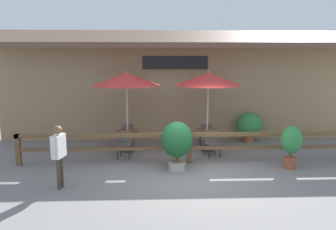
{
  "coord_description": "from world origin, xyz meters",
  "views": [
    {
      "loc": [
        -1.04,
        -8.54,
        3.19
      ],
      "look_at": [
        -0.64,
        1.5,
        1.42
      ],
      "focal_mm": 35.0,
      "sensor_mm": 36.0,
      "label": 1
    }
  ],
  "objects_px": {
    "dining_table_near": "(128,135)",
    "patio_umbrella_near": "(126,79)",
    "potted_plant_tall_tropical": "(177,142)",
    "patio_umbrella_middle": "(208,79)",
    "potted_plant_entrance_palm": "(291,143)",
    "dining_table_middle": "(207,135)",
    "chair_middle_wallside": "(205,134)",
    "chair_middle_streetside": "(212,142)",
    "pedestrian": "(59,148)",
    "potted_plant_corner_fern": "(249,125)",
    "chair_near_streetside": "(125,143)",
    "chair_near_wallside": "(128,134)"
  },
  "relations": [
    {
      "from": "chair_middle_streetside",
      "to": "chair_near_streetside",
      "type": "bearing_deg",
      "value": 168.92
    },
    {
      "from": "dining_table_near",
      "to": "chair_middle_wallside",
      "type": "xyz_separation_m",
      "value": [
        2.76,
        0.58,
        -0.1
      ]
    },
    {
      "from": "dining_table_near",
      "to": "potted_plant_tall_tropical",
      "type": "height_order",
      "value": "potted_plant_tall_tropical"
    },
    {
      "from": "potted_plant_entrance_palm",
      "to": "pedestrian",
      "type": "distance_m",
      "value": 6.4
    },
    {
      "from": "chair_near_wallside",
      "to": "potted_plant_tall_tropical",
      "type": "distance_m",
      "value": 3.03
    },
    {
      "from": "chair_near_streetside",
      "to": "potted_plant_entrance_palm",
      "type": "height_order",
      "value": "potted_plant_entrance_palm"
    },
    {
      "from": "chair_near_wallside",
      "to": "potted_plant_entrance_palm",
      "type": "bearing_deg",
      "value": 148.09
    },
    {
      "from": "chair_near_streetside",
      "to": "chair_middle_streetside",
      "type": "xyz_separation_m",
      "value": [
        2.83,
        0.02,
        0.0
      ]
    },
    {
      "from": "pedestrian",
      "to": "dining_table_near",
      "type": "bearing_deg",
      "value": 167.26
    },
    {
      "from": "chair_middle_wallside",
      "to": "chair_near_wallside",
      "type": "bearing_deg",
      "value": -3.01
    },
    {
      "from": "patio_umbrella_near",
      "to": "dining_table_near",
      "type": "height_order",
      "value": "patio_umbrella_near"
    },
    {
      "from": "patio_umbrella_near",
      "to": "potted_plant_entrance_palm",
      "type": "height_order",
      "value": "patio_umbrella_near"
    },
    {
      "from": "dining_table_near",
      "to": "chair_near_streetside",
      "type": "relative_size",
      "value": 0.96
    },
    {
      "from": "chair_near_wallside",
      "to": "chair_middle_streetside",
      "type": "bearing_deg",
      "value": 151.24
    },
    {
      "from": "dining_table_near",
      "to": "chair_middle_streetside",
      "type": "relative_size",
      "value": 0.96
    },
    {
      "from": "dining_table_near",
      "to": "potted_plant_entrance_palm",
      "type": "height_order",
      "value": "potted_plant_entrance_palm"
    },
    {
      "from": "dining_table_near",
      "to": "potted_plant_corner_fern",
      "type": "relative_size",
      "value": 0.72
    },
    {
      "from": "dining_table_near",
      "to": "chair_middle_wallside",
      "type": "distance_m",
      "value": 2.82
    },
    {
      "from": "patio_umbrella_middle",
      "to": "potted_plant_corner_fern",
      "type": "relative_size",
      "value": 2.42
    },
    {
      "from": "pedestrian",
      "to": "chair_middle_streetside",
      "type": "bearing_deg",
      "value": 132.25
    },
    {
      "from": "chair_middle_wallside",
      "to": "potted_plant_tall_tropical",
      "type": "distance_m",
      "value": 2.77
    },
    {
      "from": "dining_table_near",
      "to": "dining_table_middle",
      "type": "relative_size",
      "value": 1.0
    },
    {
      "from": "potted_plant_entrance_palm",
      "to": "potted_plant_corner_fern",
      "type": "relative_size",
      "value": 1.11
    },
    {
      "from": "patio_umbrella_middle",
      "to": "potted_plant_entrance_palm",
      "type": "height_order",
      "value": "patio_umbrella_middle"
    },
    {
      "from": "chair_middle_wallside",
      "to": "chair_middle_streetside",
      "type": "bearing_deg",
      "value": 90.01
    },
    {
      "from": "chair_near_streetside",
      "to": "chair_middle_streetside",
      "type": "bearing_deg",
      "value": 8.77
    },
    {
      "from": "chair_near_streetside",
      "to": "pedestrian",
      "type": "height_order",
      "value": "pedestrian"
    },
    {
      "from": "chair_middle_streetside",
      "to": "pedestrian",
      "type": "height_order",
      "value": "pedestrian"
    },
    {
      "from": "chair_middle_wallside",
      "to": "pedestrian",
      "type": "bearing_deg",
      "value": 40.53
    },
    {
      "from": "potted_plant_tall_tropical",
      "to": "potted_plant_corner_fern",
      "type": "height_order",
      "value": "potted_plant_tall_tropical"
    },
    {
      "from": "potted_plant_corner_fern",
      "to": "pedestrian",
      "type": "relative_size",
      "value": 0.72
    },
    {
      "from": "patio_umbrella_near",
      "to": "chair_middle_streetside",
      "type": "xyz_separation_m",
      "value": [
        2.79,
        -0.64,
        -2.02
      ]
    },
    {
      "from": "potted_plant_tall_tropical",
      "to": "patio_umbrella_middle",
      "type": "bearing_deg",
      "value": 57.92
    },
    {
      "from": "potted_plant_entrance_palm",
      "to": "pedestrian",
      "type": "relative_size",
      "value": 0.8
    },
    {
      "from": "potted_plant_entrance_palm",
      "to": "potted_plant_corner_fern",
      "type": "distance_m",
      "value": 3.1
    },
    {
      "from": "patio_umbrella_near",
      "to": "pedestrian",
      "type": "bearing_deg",
      "value": -113.98
    },
    {
      "from": "chair_middle_wallside",
      "to": "pedestrian",
      "type": "relative_size",
      "value": 0.54
    },
    {
      "from": "chair_middle_wallside",
      "to": "potted_plant_tall_tropical",
      "type": "bearing_deg",
      "value": 62.73
    },
    {
      "from": "chair_near_wallside",
      "to": "patio_umbrella_middle",
      "type": "bearing_deg",
      "value": 161.88
    },
    {
      "from": "patio_umbrella_middle",
      "to": "pedestrian",
      "type": "relative_size",
      "value": 1.73
    },
    {
      "from": "dining_table_near",
      "to": "chair_middle_streetside",
      "type": "distance_m",
      "value": 2.86
    },
    {
      "from": "chair_near_wallside",
      "to": "dining_table_middle",
      "type": "distance_m",
      "value": 2.86
    },
    {
      "from": "patio_umbrella_middle",
      "to": "chair_middle_wallside",
      "type": "relative_size",
      "value": 3.23
    },
    {
      "from": "dining_table_near",
      "to": "chair_near_streetside",
      "type": "height_order",
      "value": "chair_near_streetside"
    },
    {
      "from": "chair_near_streetside",
      "to": "potted_plant_entrance_palm",
      "type": "bearing_deg",
      "value": -6.14
    },
    {
      "from": "potted_plant_corner_fern",
      "to": "potted_plant_tall_tropical",
      "type": "bearing_deg",
      "value": -134.29
    },
    {
      "from": "potted_plant_tall_tropical",
      "to": "potted_plant_entrance_palm",
      "type": "bearing_deg",
      "value": -0.57
    },
    {
      "from": "dining_table_middle",
      "to": "chair_middle_wallside",
      "type": "relative_size",
      "value": 0.96
    },
    {
      "from": "potted_plant_corner_fern",
      "to": "patio_umbrella_near",
      "type": "bearing_deg",
      "value": -165.65
    },
    {
      "from": "dining_table_near",
      "to": "patio_umbrella_near",
      "type": "bearing_deg",
      "value": 0.0
    }
  ]
}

